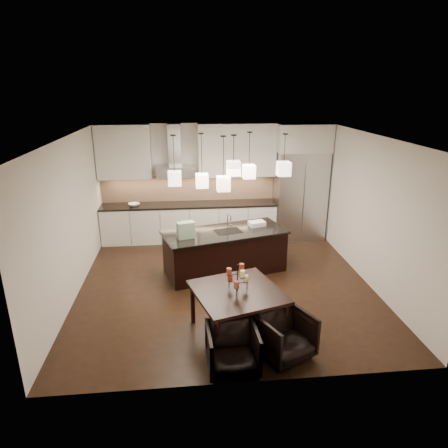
{
  "coord_description": "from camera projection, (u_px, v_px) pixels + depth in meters",
  "views": [
    {
      "loc": [
        -0.72,
        -6.91,
        3.64
      ],
      "look_at": [
        0.0,
        0.2,
        1.15
      ],
      "focal_mm": 32.0,
      "sensor_mm": 36.0,
      "label": 1
    }
  ],
  "objects": [
    {
      "name": "backsplash",
      "position": [
        189.0,
        188.0,
        9.85
      ],
      "size": [
        4.21,
        0.02,
        0.63
      ],
      "primitive_type": "cube",
      "color": "tan",
      "rests_on": "countertop"
    },
    {
      "name": "food_container",
      "position": [
        257.0,
        224.0,
        8.29
      ],
      "size": [
        0.37,
        0.3,
        0.09
      ],
      "primitive_type": "cube",
      "rotation": [
        0.0,
        0.0,
        0.27
      ],
      "color": "silver",
      "rests_on": "island_top"
    },
    {
      "name": "faucet",
      "position": [
        228.0,
        221.0,
        8.04
      ],
      "size": [
        0.15,
        0.24,
        0.36
      ],
      "primitive_type": null,
      "rotation": [
        0.0,
        0.0,
        0.27
      ],
      "color": "silver",
      "rests_on": "island_top"
    },
    {
      "name": "pendant_a",
      "position": [
        175.0,
        178.0,
        7.4
      ],
      "size": [
        0.24,
        0.24,
        0.26
      ],
      "primitive_type": "cube",
      "color": "beige",
      "rests_on": "ceiling"
    },
    {
      "name": "island_body",
      "position": [
        225.0,
        252.0,
        8.14
      ],
      "size": [
        2.53,
        1.54,
        0.83
      ],
      "primitive_type": "cube",
      "rotation": [
        0.0,
        0.0,
        0.27
      ],
      "color": "black",
      "rests_on": "floor"
    },
    {
      "name": "pendant_b",
      "position": [
        202.0,
        181.0,
        7.7
      ],
      "size": [
        0.24,
        0.24,
        0.26
      ],
      "primitive_type": "cube",
      "color": "beige",
      "rests_on": "ceiling"
    },
    {
      "name": "candelabra",
      "position": [
        238.0,
        278.0,
        5.88
      ],
      "size": [
        0.44,
        0.44,
        0.43
      ],
      "primitive_type": null,
      "rotation": [
        0.0,
        0.0,
        0.29
      ],
      "color": "black",
      "rests_on": "dining_table"
    },
    {
      "name": "armchair_right",
      "position": [
        284.0,
        335.0,
        5.59
      ],
      "size": [
        0.94,
        0.95,
        0.65
      ],
      "primitive_type": "imported",
      "rotation": [
        0.0,
        0.0,
        0.44
      ],
      "color": "black",
      "rests_on": "floor"
    },
    {
      "name": "lower_cabinets",
      "position": [
        190.0,
        222.0,
        9.83
      ],
      "size": [
        4.21,
        0.62,
        0.88
      ],
      "primitive_type": "cube",
      "color": "silver",
      "rests_on": "floor"
    },
    {
      "name": "upper_cab_left",
      "position": [
        124.0,
        152.0,
        9.25
      ],
      "size": [
        1.25,
        0.35,
        1.25
      ],
      "primitive_type": "cube",
      "color": "silver",
      "rests_on": "wall_back"
    },
    {
      "name": "armchair_left",
      "position": [
        233.0,
        349.0,
        5.31
      ],
      "size": [
        0.7,
        0.72,
        0.63
      ],
      "primitive_type": "imported",
      "rotation": [
        0.0,
        0.0,
        0.04
      ],
      "color": "black",
      "rests_on": "floor"
    },
    {
      "name": "pendant_c",
      "position": [
        234.0,
        168.0,
        7.35
      ],
      "size": [
        0.24,
        0.24,
        0.26
      ],
      "primitive_type": "cube",
      "color": "beige",
      "rests_on": "ceiling"
    },
    {
      "name": "ceiling",
      "position": [
        225.0,
        136.0,
        6.83
      ],
      "size": [
        5.5,
        5.5,
        0.02
      ],
      "primitive_type": "cube",
      "color": "white",
      "rests_on": "wall_back"
    },
    {
      "name": "pendant_f",
      "position": [
        223.0,
        184.0,
        7.3
      ],
      "size": [
        0.24,
        0.24,
        0.26
      ],
      "primitive_type": "cube",
      "color": "beige",
      "rests_on": "ceiling"
    },
    {
      "name": "candle_f",
      "position": [
        243.0,
        274.0,
        5.74
      ],
      "size": [
        0.09,
        0.09,
        0.1
      ],
      "primitive_type": "cylinder",
      "rotation": [
        0.0,
        0.0,
        0.29
      ],
      "color": "#F9F4A5",
      "rests_on": "candelabra"
    },
    {
      "name": "island_top",
      "position": [
        225.0,
        232.0,
        7.99
      ],
      "size": [
        2.62,
        1.64,
        0.04
      ],
      "primitive_type": "cube",
      "rotation": [
        0.0,
        0.0,
        0.27
      ],
      "color": "black",
      "rests_on": "island_body"
    },
    {
      "name": "hood_chimney",
      "position": [
        174.0,
        145.0,
        9.33
      ],
      "size": [
        0.3,
        0.28,
        0.96
      ],
      "primitive_type": "cube",
      "color": "#B7B7BA",
      "rests_on": "hood_canopy"
    },
    {
      "name": "wall_back",
      "position": [
        214.0,
        181.0,
        9.89
      ],
      "size": [
        5.5,
        0.02,
        2.8
      ],
      "primitive_type": "cube",
      "color": "silver",
      "rests_on": "ground"
    },
    {
      "name": "candle_b",
      "position": [
        230.0,
        278.0,
        5.98
      ],
      "size": [
        0.09,
        0.09,
        0.1
      ],
      "primitive_type": "cylinder",
      "rotation": [
        0.0,
        0.0,
        0.29
      ],
      "color": "#C13B2B",
      "rests_on": "candelabra"
    },
    {
      "name": "pendant_d",
      "position": [
        249.0,
        172.0,
        7.88
      ],
      "size": [
        0.24,
        0.24,
        0.26
      ],
      "primitive_type": "cube",
      "color": "beige",
      "rests_on": "ceiling"
    },
    {
      "name": "floor",
      "position": [
        225.0,
        284.0,
        7.76
      ],
      "size": [
        5.5,
        5.5,
        0.02
      ],
      "primitive_type": "cube",
      "color": "black",
      "rests_on": "ground"
    },
    {
      "name": "candle_d",
      "position": [
        242.0,
        267.0,
        5.96
      ],
      "size": [
        0.09,
        0.09,
        0.1
      ],
      "primitive_type": "cylinder",
      "rotation": [
        0.0,
        0.0,
        0.29
      ],
      "color": "#C13B2B",
      "rests_on": "candelabra"
    },
    {
      "name": "pendant_e",
      "position": [
        284.0,
        169.0,
        7.55
      ],
      "size": [
        0.24,
        0.24,
        0.26
      ],
      "primitive_type": "cube",
      "color": "beige",
      "rests_on": "ceiling"
    },
    {
      "name": "upper_cab_right",
      "position": [
        237.0,
        150.0,
        9.5
      ],
      "size": [
        1.85,
        0.35,
        1.25
      ],
      "primitive_type": "cube",
      "color": "silver",
      "rests_on": "wall_back"
    },
    {
      "name": "wall_left",
      "position": [
        70.0,
        220.0,
        7.03
      ],
      "size": [
        0.02,
        5.5,
        2.8
      ],
      "primitive_type": "cube",
      "color": "silver",
      "rests_on": "ground"
    },
    {
      "name": "candle_a",
      "position": [
        246.0,
        278.0,
        5.95
      ],
      "size": [
        0.09,
        0.09,
        0.1
      ],
      "primitive_type": "cylinder",
      "rotation": [
        0.0,
        0.0,
        0.29
      ],
      "color": "#F9F4A5",
      "rests_on": "candelabra"
    },
    {
      "name": "tote_bag",
      "position": [
        186.0,
        230.0,
        7.59
      ],
      "size": [
        0.36,
        0.25,
        0.32
      ],
      "primitive_type": "cube",
      "rotation": [
        0.0,
        0.0,
        0.27
      ],
      "color": "#266733",
      "rests_on": "island_top"
    },
    {
      "name": "wall_front",
      "position": [
        249.0,
        286.0,
        4.7
      ],
      "size": [
        5.5,
        0.02,
        2.8
      ],
      "primitive_type": "cube",
      "color": "silver",
      "rests_on": "ground"
    },
    {
      "name": "refrigerator",
      "position": [
        300.0,
        195.0,
        9.84
      ],
      "size": [
        1.2,
        0.72,
        2.15
      ],
      "primitive_type": "cube",
      "color": "#B7B7BA",
      "rests_on": "floor"
    },
    {
      "name": "fruit_bowl",
      "position": [
        134.0,
        205.0,
        9.49
      ],
      "size": [
        0.34,
        0.34,
        0.06
      ],
      "primitive_type": "imported",
      "rotation": [
        0.0,
        0.0,
        0.41
      ],
      "color": "silver",
      "rests_on": "countertop"
    },
    {
      "name": "wall_right",
      "position": [
        370.0,
        210.0,
        7.56
      ],
      "size": [
        0.02,
        5.5,
        2.8
      ],
      "primitive_type": "cube",
      "color": "silver",
      "rests_on": "ground"
    },
    {
      "name": "hood_canopy",
      "position": [
        175.0,
        171.0,
        9.43
      ],
      "size": [
        0.9,
        0.52,
        0.24
      ],
      "primitive_type": "cube",
      "color": "#B7B7BA",
      "rests_on": "wall_back"
    },
    {
      "name": "countertop",
      "position": [
        189.0,
        205.0,
        9.68
      ],
      "size": [
        4.21,
        0.66,
        0.04
      ],
      "primitive_type": "cube",
      "color": "black",
      "rests_on": "lower_cabinets"
    },
    {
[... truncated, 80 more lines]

